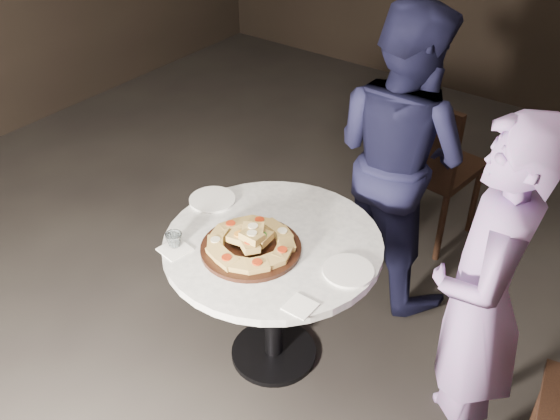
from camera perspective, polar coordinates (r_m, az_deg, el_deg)
name	(u,v)px	position (r m, az deg, el deg)	size (l,w,h in m)	color
floor	(257,365)	(3.06, -2.14, -14.01)	(7.00, 7.00, 0.00)	black
table	(273,264)	(2.71, -0.63, -4.99)	(1.12, 1.12, 0.70)	black
serving_board	(251,248)	(2.57, -2.68, -3.50)	(0.42, 0.42, 0.02)	black
focaccia_pile	(251,241)	(2.55, -2.68, -2.86)	(0.38, 0.37, 0.10)	#AC8843
plate_left	(212,200)	(2.88, -6.21, 0.95)	(0.21, 0.21, 0.01)	white
plate_right	(348,271)	(2.48, 6.27, -5.54)	(0.20, 0.20, 0.01)	white
water_glass	(174,240)	(2.61, -9.66, -2.73)	(0.07, 0.07, 0.07)	silver
napkin_near	(175,249)	(2.61, -9.60, -3.56)	(0.11, 0.11, 0.01)	white
napkin_far	(300,306)	(2.33, 1.86, -8.80)	(0.11, 0.11, 0.01)	white
chair_far	(429,161)	(3.57, 13.44, 4.39)	(0.49, 0.51, 0.94)	black
diner_navy	(400,156)	(3.11, 10.88, 4.91)	(0.75, 0.59, 1.55)	black
diner_teal	(480,302)	(2.38, 17.85, -7.98)	(0.55, 0.36, 1.50)	#8167A4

